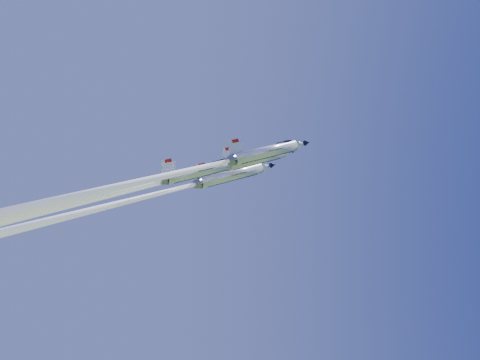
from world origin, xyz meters
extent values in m
cylinder|color=white|center=(3.28, 1.58, 85.61)|extent=(5.95, 4.67, 12.16)
cone|color=white|center=(9.81, 3.20, 88.08)|extent=(2.95, 2.70, 2.94)
cone|color=black|center=(11.33, 3.57, 88.66)|extent=(1.49, 1.36, 1.48)
cone|color=slate|center=(-2.74, 0.09, 83.34)|extent=(2.62, 2.48, 1.91)
ellipsoid|color=black|center=(7.30, 2.49, 87.87)|extent=(3.26, 1.93, 2.03)
cube|color=black|center=(5.84, 2.10, 87.59)|extent=(1.15, 0.48, 0.68)
cube|color=white|center=(2.26, 1.36, 84.96)|extent=(6.29, 10.32, 2.57)
cube|color=white|center=(5.11, 3.35, 86.37)|extent=(3.34, 2.00, 1.35)
cube|color=white|center=(5.81, 0.94, 86.08)|extent=(3.34, 2.00, 1.35)
cube|color=white|center=(-1.83, 0.33, 83.57)|extent=(3.30, 5.65, 1.37)
cube|color=white|center=(-2.06, 0.06, 85.23)|extent=(3.16, 1.28, 3.67)
cube|color=#BB1809|center=(-2.20, -0.14, 86.60)|extent=(1.32, 0.56, 0.95)
cube|color=black|center=(3.57, 1.77, 84.75)|extent=(9.38, 2.83, 3.65)
sphere|color=white|center=(-2.97, 0.03, 83.25)|extent=(1.02, 0.95, 0.95)
cone|color=white|center=(-21.50, -4.56, 76.24)|extent=(14.62, 10.30, 39.12)
cylinder|color=white|center=(-0.10, 7.75, 84.15)|extent=(6.56, 5.14, 13.39)
cone|color=white|center=(7.09, 9.53, 86.87)|extent=(3.25, 2.98, 3.24)
cone|color=black|center=(8.76, 9.95, 87.51)|extent=(1.64, 1.50, 1.63)
cone|color=slate|center=(-6.73, 6.11, 81.64)|extent=(2.88, 2.73, 2.10)
ellipsoid|color=black|center=(4.32, 8.75, 86.64)|extent=(3.59, 2.12, 2.24)
cube|color=black|center=(2.72, 8.32, 86.33)|extent=(1.27, 0.53, 0.75)
cube|color=white|center=(-1.23, 7.51, 83.44)|extent=(6.93, 11.37, 2.83)
cube|color=white|center=(1.91, 9.70, 84.98)|extent=(3.68, 2.20, 1.49)
cube|color=white|center=(2.69, 7.05, 84.67)|extent=(3.68, 2.20, 1.49)
cube|color=white|center=(-5.73, 6.37, 81.91)|extent=(3.63, 6.22, 1.51)
cube|color=white|center=(-5.99, 6.08, 83.73)|extent=(3.48, 1.41, 4.04)
cube|color=#BB1809|center=(-6.14, 5.86, 85.24)|extent=(1.46, 0.61, 1.05)
cube|color=black|center=(0.21, 7.96, 83.20)|extent=(10.34, 3.12, 4.02)
sphere|color=white|center=(-6.98, 6.05, 81.55)|extent=(1.13, 1.04, 1.05)
cone|color=white|center=(-32.81, -0.35, 71.78)|extent=(19.71, 13.71, 54.15)
cylinder|color=white|center=(3.58, -4.36, 84.91)|extent=(6.12, 4.80, 12.50)
cone|color=white|center=(10.29, -2.70, 87.45)|extent=(3.04, 2.78, 3.03)
cone|color=black|center=(11.84, -2.31, 88.04)|extent=(1.53, 1.40, 1.52)
cone|color=slate|center=(-2.61, -5.89, 82.57)|extent=(2.69, 2.55, 1.96)
ellipsoid|color=black|center=(7.70, -3.42, 87.24)|extent=(3.35, 1.98, 2.09)
cube|color=black|center=(6.21, -3.83, 86.94)|extent=(1.19, 0.50, 0.70)
cube|color=white|center=(2.52, -4.59, 84.24)|extent=(6.47, 10.61, 2.64)
cube|color=white|center=(5.45, -2.54, 85.69)|extent=(3.43, 2.06, 1.39)
cube|color=white|center=(6.17, -5.01, 85.40)|extent=(3.43, 2.06, 1.39)
cube|color=white|center=(-1.68, -5.65, 82.82)|extent=(3.39, 5.81, 1.41)
cube|color=white|center=(-1.92, -5.92, 84.52)|extent=(3.25, 1.32, 3.77)
cube|color=#BB1809|center=(-2.06, -6.13, 85.93)|extent=(1.36, 0.57, 0.98)
cube|color=black|center=(3.87, -4.17, 84.02)|extent=(9.65, 2.91, 3.76)
sphere|color=white|center=(-2.85, -5.95, 82.48)|extent=(1.05, 0.97, 0.98)
cone|color=white|center=(-22.54, -10.83, 75.03)|extent=(15.46, 10.87, 41.51)
cylinder|color=white|center=(-7.44, -2.19, 81.48)|extent=(5.93, 4.65, 12.11)
cone|color=white|center=(-0.94, -0.58, 83.94)|extent=(2.94, 2.69, 2.93)
cone|color=black|center=(0.57, -0.20, 84.51)|extent=(1.48, 1.36, 1.47)
cone|color=slate|center=(-13.44, -3.67, 79.21)|extent=(2.61, 2.47, 1.90)
ellipsoid|color=black|center=(-3.44, -1.29, 83.73)|extent=(3.24, 1.92, 2.02)
cube|color=black|center=(-4.89, -1.68, 83.44)|extent=(1.15, 0.48, 0.68)
cube|color=white|center=(-8.46, -2.41, 80.83)|extent=(6.27, 10.28, 2.56)
cube|color=white|center=(-5.62, -0.43, 82.23)|extent=(3.32, 1.99, 1.35)
cube|color=white|center=(-4.92, -2.82, 81.95)|extent=(3.32, 1.99, 1.35)
cube|color=white|center=(-12.54, -3.44, 79.44)|extent=(3.28, 5.62, 1.36)
cube|color=white|center=(-12.76, -3.70, 81.09)|extent=(3.15, 1.28, 3.66)
cube|color=#BB1809|center=(-12.90, -3.90, 82.46)|extent=(1.32, 0.55, 0.95)
cube|color=black|center=(-7.16, -2.00, 80.62)|extent=(9.34, 2.82, 3.64)
sphere|color=white|center=(-13.66, -3.73, 79.12)|extent=(1.02, 0.94, 0.95)
cone|color=white|center=(-35.83, -9.22, 70.74)|extent=(17.03, 11.88, 46.53)
camera|label=1|loc=(-17.84, -88.20, 54.84)|focal=40.00mm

